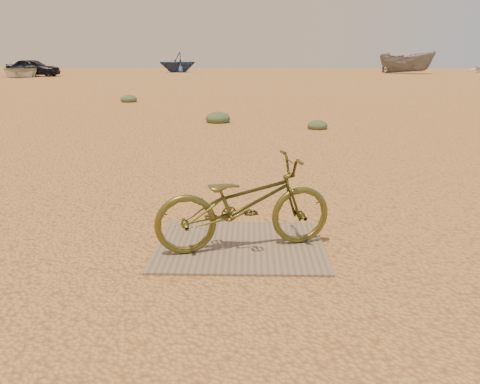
{
  "coord_description": "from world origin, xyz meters",
  "views": [
    {
      "loc": [
        -0.22,
        -3.94,
        1.68
      ],
      "look_at": [
        -0.31,
        0.0,
        0.52
      ],
      "focal_mm": 35.0,
      "sensor_mm": 36.0,
      "label": 1
    }
  ],
  "objects_px": {
    "plywood_board": "(240,246)",
    "boat_near_left": "(20,70)",
    "boat_far_left": "(178,62)",
    "bicycle": "(244,203)",
    "car": "(34,68)",
    "boat_mid_right": "(406,63)"
  },
  "relations": [
    {
      "from": "plywood_board",
      "to": "boat_near_left",
      "type": "distance_m",
      "value": 38.8
    },
    {
      "from": "boat_near_left",
      "to": "boat_far_left",
      "type": "bearing_deg",
      "value": 26.53
    },
    {
      "from": "boat_far_left",
      "to": "boat_near_left",
      "type": "bearing_deg",
      "value": -77.77
    },
    {
      "from": "bicycle",
      "to": "boat_near_left",
      "type": "distance_m",
      "value": 38.87
    },
    {
      "from": "car",
      "to": "boat_mid_right",
      "type": "height_order",
      "value": "boat_mid_right"
    },
    {
      "from": "boat_near_left",
      "to": "boat_mid_right",
      "type": "height_order",
      "value": "boat_mid_right"
    },
    {
      "from": "car",
      "to": "boat_mid_right",
      "type": "xyz_separation_m",
      "value": [
        32.42,
        7.15,
        0.31
      ]
    },
    {
      "from": "boat_near_left",
      "to": "boat_far_left",
      "type": "distance_m",
      "value": 15.46
    },
    {
      "from": "boat_near_left",
      "to": "boat_far_left",
      "type": "xyz_separation_m",
      "value": [
        10.97,
        10.89,
        0.43
      ]
    },
    {
      "from": "car",
      "to": "boat_near_left",
      "type": "xyz_separation_m",
      "value": [
        -0.68,
        -0.87,
        -0.12
      ]
    },
    {
      "from": "plywood_board",
      "to": "car",
      "type": "bearing_deg",
      "value": 116.71
    },
    {
      "from": "bicycle",
      "to": "boat_far_left",
      "type": "distance_m",
      "value": 45.75
    },
    {
      "from": "boat_near_left",
      "to": "car",
      "type": "bearing_deg",
      "value": 33.99
    },
    {
      "from": "boat_near_left",
      "to": "boat_mid_right",
      "type": "relative_size",
      "value": 1.06
    },
    {
      "from": "plywood_board",
      "to": "car",
      "type": "relative_size",
      "value": 0.37
    },
    {
      "from": "car",
      "to": "boat_far_left",
      "type": "relative_size",
      "value": 1.07
    },
    {
      "from": "bicycle",
      "to": "car",
      "type": "distance_m",
      "value": 39.34
    },
    {
      "from": "plywood_board",
      "to": "boat_far_left",
      "type": "distance_m",
      "value": 45.69
    },
    {
      "from": "bicycle",
      "to": "boat_far_left",
      "type": "height_order",
      "value": "boat_far_left"
    },
    {
      "from": "car",
      "to": "boat_mid_right",
      "type": "bearing_deg",
      "value": -82.54
    },
    {
      "from": "boat_near_left",
      "to": "bicycle",
      "type": "bearing_deg",
      "value": -80.06
    },
    {
      "from": "car",
      "to": "boat_near_left",
      "type": "distance_m",
      "value": 1.11
    }
  ]
}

